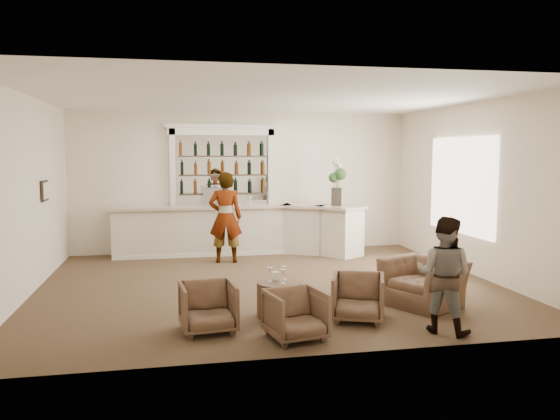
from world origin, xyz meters
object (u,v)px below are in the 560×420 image
object	(u,v)px
guest	(444,275)
armchair_left	(208,307)
armchair_right	(358,297)
flower_vase	(337,179)
espresso_machine	(216,197)
sommelier	(225,217)
bar_counter	(240,230)
armchair_center	(296,315)
cocktail_table	(279,299)
armchair_far	(423,283)

from	to	relation	value
guest	armchair_left	world-z (taller)	guest
armchair_right	flower_vase	size ratio (longest dim) A/B	0.66
armchair_right	espresso_machine	distance (m)	5.64
sommelier	flower_vase	distance (m)	2.71
bar_counter	armchair_center	size ratio (longest dim) A/B	8.26
bar_counter	cocktail_table	size ratio (longest dim) A/B	9.01
cocktail_table	flower_vase	distance (m)	5.15
sommelier	flower_vase	bearing A→B (deg)	-165.55
sommelier	armchair_far	size ratio (longest dim) A/B	1.78
armchair_center	espresso_machine	size ratio (longest dim) A/B	1.48
bar_counter	armchair_far	bearing A→B (deg)	-64.80
cocktail_table	flower_vase	world-z (taller)	flower_vase
sommelier	armchair_right	distance (m)	4.72
bar_counter	flower_vase	world-z (taller)	flower_vase
espresso_machine	flower_vase	distance (m)	2.78
armchair_left	espresso_machine	size ratio (longest dim) A/B	1.54
armchair_left	flower_vase	distance (m)	6.04
guest	espresso_machine	bearing A→B (deg)	-24.40
cocktail_table	armchair_center	bearing A→B (deg)	-88.67
bar_counter	armchair_right	bearing A→B (deg)	-79.21
cocktail_table	armchair_left	bearing A→B (deg)	-154.69
bar_counter	armchair_left	size ratio (longest dim) A/B	7.93
armchair_center	armchair_far	world-z (taller)	armchair_far
bar_counter	cocktail_table	bearing A→B (deg)	-90.42
sommelier	armchair_left	world-z (taller)	sommelier
armchair_center	cocktail_table	bearing A→B (deg)	79.05
armchair_left	armchair_far	bearing A→B (deg)	4.80
armchair_left	armchair_far	world-z (taller)	armchair_far
flower_vase	armchair_left	bearing A→B (deg)	-123.54
guest	armchair_left	bearing A→B (deg)	31.84
armchair_far	guest	bearing A→B (deg)	-42.66
flower_vase	armchair_center	bearing A→B (deg)	-111.99
armchair_far	cocktail_table	bearing A→B (deg)	-115.44
bar_counter	flower_vase	bearing A→B (deg)	-12.90
sommelier	armchair_far	distance (m)	4.78
armchair_left	cocktail_table	bearing A→B (deg)	19.83
armchair_left	armchair_center	size ratio (longest dim) A/B	1.04
cocktail_table	guest	xyz separation A→B (m)	(1.98, -1.10, 0.51)
armchair_center	flower_vase	bearing A→B (deg)	55.73
armchair_center	armchair_left	bearing A→B (deg)	142.34
cocktail_table	armchair_right	size ratio (longest dim) A/B	0.88
armchair_right	flower_vase	world-z (taller)	flower_vase
guest	espresso_machine	size ratio (longest dim) A/B	3.26
armchair_right	armchair_far	distance (m)	1.35
bar_counter	armchair_far	world-z (taller)	bar_counter
bar_counter	guest	xyz separation A→B (m)	(1.94, -6.00, 0.19)
cocktail_table	sommelier	bearing A→B (deg)	95.22
bar_counter	espresso_machine	bearing A→B (deg)	178.61
guest	armchair_left	distance (m)	3.11
armchair_center	flower_vase	xyz separation A→B (m)	(2.18, 5.40, 1.44)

